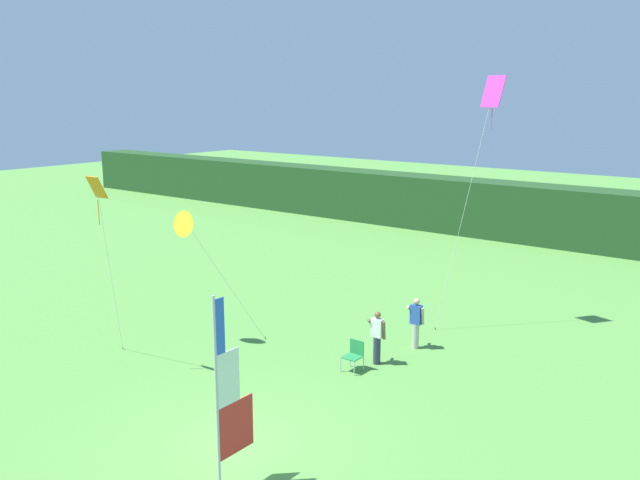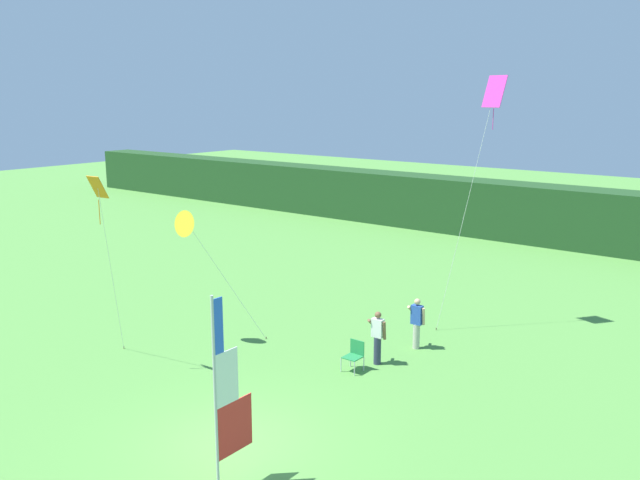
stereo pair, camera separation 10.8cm
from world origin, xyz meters
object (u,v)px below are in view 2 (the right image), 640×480
at_px(person_near_banner, 378,336).
at_px(folding_chair, 355,354).
at_px(person_mid_field, 417,322).
at_px(kite_orange_diamond_2, 99,199).
at_px(kite_yellow_delta_1, 188,224).
at_px(banner_flag, 226,398).
at_px(kite_magenta_diamond_0, 492,101).

bearing_deg(person_near_banner, folding_chair, -108.90).
distance_m(person_mid_field, kite_orange_diamond_2, 10.29).
height_order(person_mid_field, folding_chair, person_mid_field).
distance_m(person_near_banner, kite_orange_diamond_2, 8.94).
bearing_deg(kite_orange_diamond_2, kite_yellow_delta_1, 87.62).
distance_m(banner_flag, kite_magenta_diamond_0, 13.92).
bearing_deg(kite_yellow_delta_1, person_mid_field, 33.41).
height_order(person_mid_field, kite_orange_diamond_2, kite_orange_diamond_2).
height_order(person_near_banner, kite_yellow_delta_1, kite_yellow_delta_1).
relative_size(person_near_banner, folding_chair, 1.85).
distance_m(kite_yellow_delta_1, kite_orange_diamond_2, 3.26).
relative_size(kite_magenta_diamond_0, kite_orange_diamond_2, 1.49).
bearing_deg(kite_magenta_diamond_0, folding_chair, -101.16).
bearing_deg(kite_yellow_delta_1, folding_chair, 13.93).
relative_size(person_mid_field, kite_orange_diamond_2, 0.29).
bearing_deg(person_near_banner, kite_magenta_diamond_0, 80.07).
height_order(kite_yellow_delta_1, kite_orange_diamond_2, kite_orange_diamond_2).
height_order(person_near_banner, kite_magenta_diamond_0, kite_magenta_diamond_0).
distance_m(folding_chair, kite_orange_diamond_2, 8.50).
relative_size(person_near_banner, person_mid_field, 1.00).
height_order(kite_magenta_diamond_0, kite_yellow_delta_1, kite_magenta_diamond_0).
relative_size(banner_flag, person_near_banner, 2.57).
height_order(folding_chair, kite_magenta_diamond_0, kite_magenta_diamond_0).
relative_size(folding_chair, kite_yellow_delta_1, 0.20).
xyz_separation_m(kite_magenta_diamond_0, kite_yellow_delta_1, (-6.71, -7.44, -3.80)).
height_order(banner_flag, kite_yellow_delta_1, kite_yellow_delta_1).
bearing_deg(banner_flag, folding_chair, 102.71).
bearing_deg(kite_orange_diamond_2, person_near_banner, 41.40).
xyz_separation_m(banner_flag, folding_chair, (-1.49, 6.62, -1.52)).
xyz_separation_m(banner_flag, kite_yellow_delta_1, (-7.01, 5.25, 1.90)).
xyz_separation_m(banner_flag, kite_magenta_diamond_0, (-0.30, 12.69, 5.70)).
height_order(banner_flag, kite_magenta_diamond_0, kite_magenta_diamond_0).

